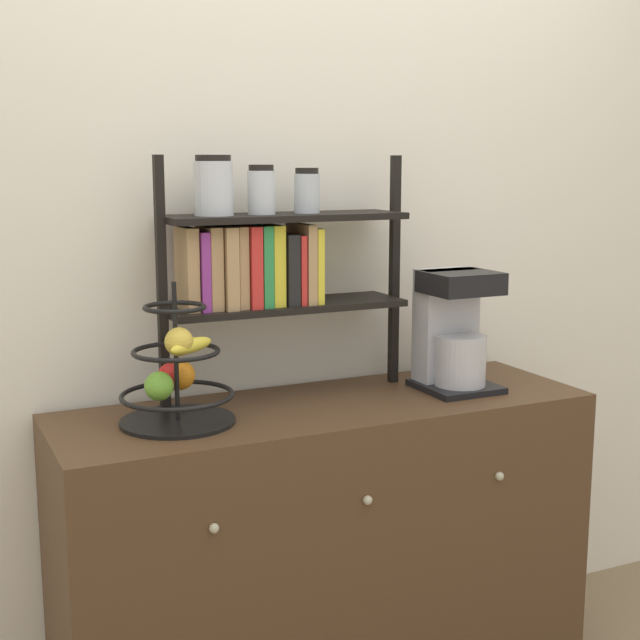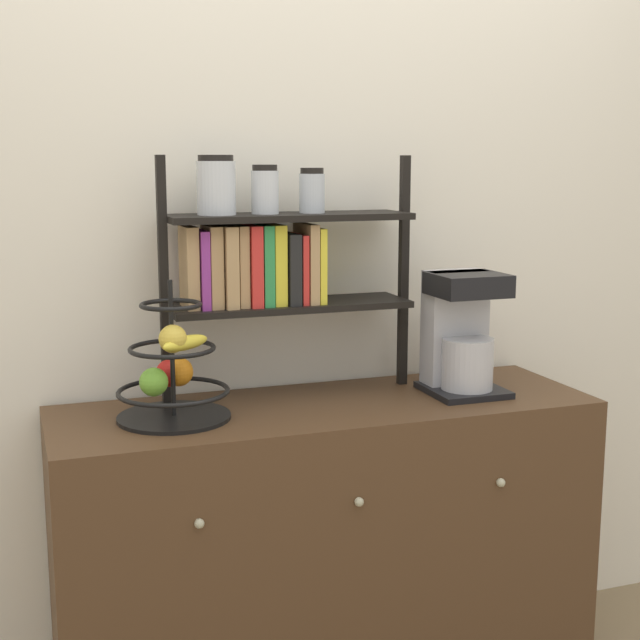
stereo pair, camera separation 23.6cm
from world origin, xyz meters
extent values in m
cube|color=silver|center=(0.00, 0.52, 1.30)|extent=(7.00, 0.05, 2.60)
cube|color=#4C331E|center=(0.00, 0.24, 0.43)|extent=(1.47, 0.47, 0.86)
sphere|color=#B2AD8C|center=(-0.40, -0.01, 0.67)|extent=(0.02, 0.02, 0.02)
sphere|color=#B2AD8C|center=(0.00, -0.01, 0.67)|extent=(0.02, 0.02, 0.02)
sphere|color=#B2AD8C|center=(0.40, -0.01, 0.67)|extent=(0.02, 0.02, 0.02)
cube|color=black|center=(0.41, 0.22, 0.87)|extent=(0.21, 0.22, 0.02)
cube|color=#B7B7BC|center=(0.41, 0.28, 1.04)|extent=(0.18, 0.09, 0.32)
cylinder|color=#B7B7BC|center=(0.41, 0.20, 0.95)|extent=(0.14, 0.14, 0.14)
cube|color=black|center=(0.41, 0.21, 1.17)|extent=(0.20, 0.17, 0.06)
cylinder|color=black|center=(-0.41, 0.23, 0.86)|extent=(0.29, 0.29, 0.01)
cylinder|color=black|center=(-0.41, 0.23, 1.04)|extent=(0.01, 0.01, 0.35)
torus|color=black|center=(-0.41, 0.23, 0.93)|extent=(0.29, 0.29, 0.01)
torus|color=black|center=(-0.41, 0.23, 1.04)|extent=(0.22, 0.22, 0.01)
torus|color=black|center=(-0.41, 0.23, 1.15)|extent=(0.16, 0.16, 0.01)
sphere|color=red|center=(-0.41, 0.29, 0.97)|extent=(0.07, 0.07, 0.07)
sphere|color=#6BAD33|center=(-0.47, 0.20, 0.97)|extent=(0.07, 0.07, 0.07)
sphere|color=orange|center=(-0.39, 0.28, 0.97)|extent=(0.08, 0.08, 0.08)
ellipsoid|color=yellow|center=(-0.39, 0.18, 1.06)|extent=(0.14, 0.11, 0.04)
sphere|color=gold|center=(-0.42, 0.18, 1.08)|extent=(0.07, 0.07, 0.07)
cube|color=black|center=(-0.41, 0.37, 1.19)|extent=(0.02, 0.02, 0.66)
cube|color=black|center=(0.29, 0.37, 1.19)|extent=(0.02, 0.02, 0.66)
cube|color=black|center=(-0.06, 0.37, 1.11)|extent=(0.67, 0.20, 0.02)
cube|color=black|center=(-0.06, 0.37, 1.36)|extent=(0.67, 0.20, 0.02)
cube|color=tan|center=(-0.34, 0.37, 1.23)|extent=(0.03, 0.12, 0.22)
cube|color=#8C338C|center=(-0.31, 0.37, 1.22)|extent=(0.02, 0.14, 0.21)
cube|color=tan|center=(-0.27, 0.37, 1.23)|extent=(0.03, 0.13, 0.22)
cube|color=tan|center=(-0.24, 0.37, 1.23)|extent=(0.03, 0.16, 0.22)
cube|color=tan|center=(-0.20, 0.37, 1.23)|extent=(0.03, 0.14, 0.22)
cube|color=red|center=(-0.17, 0.37, 1.23)|extent=(0.03, 0.16, 0.22)
cube|color=#2D8C47|center=(-0.14, 0.37, 1.23)|extent=(0.03, 0.15, 0.22)
cube|color=yellow|center=(-0.10, 0.37, 1.23)|extent=(0.03, 0.14, 0.22)
cube|color=black|center=(-0.06, 0.37, 1.21)|extent=(0.03, 0.16, 0.19)
cube|color=red|center=(-0.03, 0.37, 1.21)|extent=(0.02, 0.15, 0.19)
cube|color=tan|center=(-0.01, 0.37, 1.23)|extent=(0.03, 0.16, 0.22)
cube|color=yellow|center=(0.02, 0.37, 1.22)|extent=(0.02, 0.16, 0.21)
cylinder|color=silver|center=(-0.26, 0.37, 1.43)|extent=(0.10, 0.10, 0.14)
cylinder|color=black|center=(-0.26, 0.37, 1.51)|extent=(0.09, 0.09, 0.02)
cylinder|color=silver|center=(-0.13, 0.37, 1.42)|extent=(0.07, 0.07, 0.12)
cylinder|color=black|center=(-0.13, 0.37, 1.49)|extent=(0.07, 0.07, 0.02)
cylinder|color=silver|center=(0.01, 0.37, 1.42)|extent=(0.07, 0.07, 0.11)
cylinder|color=black|center=(0.01, 0.37, 1.48)|extent=(0.06, 0.06, 0.02)
camera|label=1|loc=(-1.01, -1.87, 1.50)|focal=50.00mm
camera|label=2|loc=(-0.79, -1.96, 1.50)|focal=50.00mm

